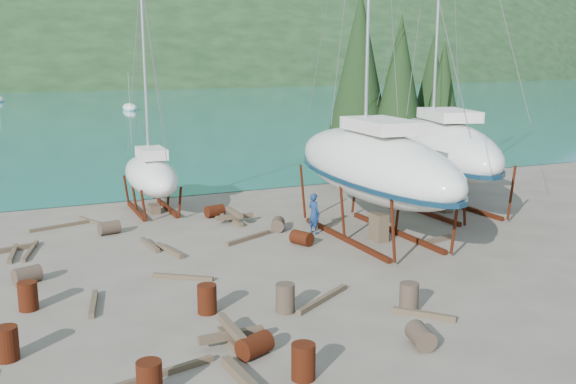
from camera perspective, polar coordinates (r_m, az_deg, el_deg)
name	(u,v)px	position (r m, az deg, el deg)	size (l,w,h in m)	color
ground	(287,280)	(22.22, -0.08, -7.87)	(600.00, 600.00, 0.00)	#585145
bay_water	(12,77)	(334.28, -23.30, 9.41)	(700.00, 700.00, 0.00)	#176576
far_hill	(12,76)	(339.27, -23.33, 9.42)	(800.00, 360.00, 110.00)	black
far_house_right	(126,75)	(212.67, -14.21, 10.05)	(6.60, 5.60, 5.60)	beige
cypress_near_right	(400,89)	(37.63, 9.88, 8.97)	(3.60, 3.60, 10.00)	black
cypress_mid_right	(442,106)	(36.94, 13.53, 7.42)	(3.06, 3.06, 8.50)	black
cypress_back_left	(359,74)	(38.48, 6.35, 10.43)	(4.14, 4.14, 11.50)	black
cypress_far_right	(431,98)	(40.21, 12.62, 8.20)	(3.24, 3.24, 9.00)	black
moored_boat_mid	(130,108)	(101.07, -13.88, 7.29)	(2.00, 5.00, 6.05)	silver
large_sailboat_near	(373,164)	(27.00, 7.53, 2.48)	(4.66, 12.78, 19.72)	silver
large_sailboat_far	(440,147)	(32.92, 13.33, 3.89)	(6.92, 12.78, 19.40)	silver
small_sailboat_shore	(151,175)	(32.42, -12.09, 1.52)	(2.42, 7.17, 11.38)	silver
worker	(314,213)	(27.88, 2.33, -1.92)	(0.65, 0.43, 1.79)	#12284F
drum_0	(7,344)	(17.98, -23.72, -12.23)	(0.58, 0.58, 0.88)	#54240E
drum_1	(421,336)	(17.65, 11.71, -12.43)	(0.58, 0.58, 0.88)	#2D2823
drum_3	(303,362)	(15.65, 1.37, -14.84)	(0.58, 0.58, 0.88)	#54240E
drum_4	(215,211)	(31.13, -6.52, -1.69)	(0.58, 0.58, 0.88)	#54240E
drum_6	(302,238)	(26.28, 1.23, -4.11)	(0.58, 0.58, 0.88)	#54240E
drum_8	(28,296)	(21.10, -22.11, -8.56)	(0.58, 0.58, 0.88)	#54240E
drum_9	(109,228)	(28.92, -15.60, -3.08)	(0.58, 0.58, 0.88)	#2D2823
drum_11	(278,224)	(28.44, -0.90, -2.89)	(0.58, 0.58, 0.88)	#2D2823
drum_12	(255,345)	(16.80, -2.98, -13.47)	(0.58, 0.58, 0.88)	#54240E
drum_13	(149,380)	(15.17, -12.21, -16.02)	(0.58, 0.58, 0.88)	#54240E
drum_14	(207,299)	(19.51, -7.21, -9.41)	(0.58, 0.58, 0.88)	#54240E
drum_15	(27,275)	(23.60, -22.18, -6.84)	(0.58, 0.58, 0.88)	#2D2823
drum_16	(285,298)	(19.43, -0.25, -9.40)	(0.58, 0.58, 0.88)	#2D2823
drum_17	(409,297)	(19.84, 10.71, -9.16)	(0.58, 0.58, 0.88)	#2D2823
timber_0	(62,226)	(30.80, -19.48, -2.85)	(0.14, 2.89, 0.14)	brown
timber_1	(437,240)	(27.46, 13.13, -4.15)	(0.19, 1.65, 0.19)	brown
timber_2	(6,250)	(27.66, -23.79, -4.74)	(0.19, 2.37, 0.19)	brown
timber_3	(159,374)	(16.17, -11.39, -15.61)	(0.15, 2.92, 0.15)	brown
timber_4	(150,245)	(26.65, -12.19, -4.61)	(0.17, 1.99, 0.17)	brown
timber_5	(323,299)	(20.37, 3.11, -9.49)	(0.16, 2.76, 0.16)	brown
timber_6	(222,215)	(31.20, -5.92, -2.01)	(0.19, 1.77, 0.19)	brown
timber_7	(424,314)	(19.59, 12.00, -10.60)	(0.17, 1.86, 0.17)	brown
timber_8	(169,250)	(25.70, -10.51, -5.13)	(0.19, 2.06, 0.19)	brown
timber_9	(95,222)	(30.95, -16.78, -2.61)	(0.15, 2.63, 0.15)	brown
timber_10	(249,238)	(27.11, -3.52, -4.09)	(0.16, 2.59, 0.16)	brown
timber_11	(183,277)	(22.61, -9.33, -7.47)	(0.15, 2.18, 0.15)	brown
timber_12	(93,304)	(20.86, -16.91, -9.47)	(0.17, 2.10, 0.17)	brown
timber_15	(30,251)	(27.21, -21.93, -4.89)	(0.15, 2.62, 0.15)	brown
timber_17	(13,254)	(27.09, -23.25, -5.05)	(0.16, 2.32, 0.16)	brown
timber_pile_fore	(231,335)	(17.40, -5.05, -12.55)	(1.80, 1.80, 0.60)	brown
timber_pile_aft	(235,217)	(29.88, -4.77, -2.20)	(1.80, 1.80, 0.60)	brown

